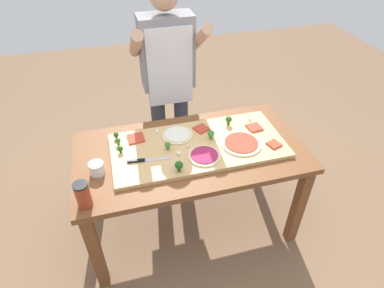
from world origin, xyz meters
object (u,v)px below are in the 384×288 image
cheese_crumble_b (188,147)px  cheese_crumble_c (179,154)px  prep_table (190,162)px  pizza_slice_near_left (201,129)px  chefs_knife (143,160)px  pizza_whole_white_garlic (178,135)px  pizza_slice_far_left (274,144)px  broccoli_floret_back_left (229,120)px  pizza_slice_center (254,127)px  cheese_crumble_a (158,132)px  sauce_jar (83,195)px  broccoli_floret_back_mid (168,145)px  pizza_whole_beet_magenta (204,155)px  pizza_whole_tomato_red (241,143)px  broccoli_floret_front_left (118,141)px  broccoli_floret_center_right (211,134)px  broccoli_floret_back_right (179,166)px  pizza_slice_far_right (136,138)px  broccoli_floret_front_mid (120,149)px  broccoli_floret_front_right (116,135)px  flour_cup (97,169)px  cook_center (168,74)px  cheese_crumble_d (250,119)px

cheese_crumble_b → cheese_crumble_c: (-0.08, -0.06, 0.00)m
prep_table → pizza_slice_near_left: pizza_slice_near_left is taller
chefs_knife → pizza_whole_white_garlic: same height
pizza_slice_far_left → broccoli_floret_back_left: (-0.21, 0.30, 0.04)m
pizza_whole_white_garlic → pizza_slice_center: (0.55, -0.06, -0.00)m
prep_table → cheese_crumble_b: size_ratio=115.72×
pizza_whole_white_garlic → cheese_crumble_a: cheese_crumble_a is taller
pizza_slice_far_left → sauce_jar: (-1.23, -0.18, 0.05)m
broccoli_floret_back_mid → cheese_crumble_a: bearing=99.2°
pizza_slice_far_left → pizza_whole_beet_magenta: bearing=178.7°
pizza_whole_tomato_red → cheese_crumble_b: (-0.36, 0.06, -0.00)m
pizza_whole_beet_magenta → broccoli_floret_front_left: (-0.52, 0.27, 0.02)m
broccoli_floret_center_right → broccoli_floret_back_right: broccoli_floret_back_right is taller
pizza_whole_white_garlic → pizza_slice_far_left: 0.66m
pizza_slice_far_left → broccoli_floret_back_right: (-0.67, -0.08, 0.04)m
chefs_knife → broccoli_floret_back_mid: broccoli_floret_back_mid is taller
broccoli_floret_center_right → pizza_slice_center: bearing=5.8°
broccoli_floret_front_left → pizza_slice_far_right: bearing=14.5°
cheese_crumble_a → pizza_slice_far_left: bearing=-25.0°
pizza_whole_white_garlic → pizza_slice_far_right: bearing=172.3°
pizza_whole_beet_magenta → cheese_crumble_b: (-0.08, 0.12, -0.00)m
pizza_whole_white_garlic → broccoli_floret_front_mid: 0.41m
broccoli_floret_front_right → broccoli_floret_back_right: size_ratio=0.68×
broccoli_floret_back_left → broccoli_floret_center_right: 0.21m
broccoli_floret_back_mid → broccoli_floret_back_right: size_ratio=0.82×
cheese_crumble_a → flour_cup: 0.51m
broccoli_floret_back_left → broccoli_floret_front_left: 0.79m
cheese_crumble_b → flour_cup: (-0.59, -0.07, 0.00)m
pizza_slice_far_right → broccoli_floret_back_mid: broccoli_floret_back_mid is taller
broccoli_floret_back_mid → cheese_crumble_a: 0.20m
pizza_whole_white_garlic → pizza_slice_center: bearing=-5.8°
pizza_whole_tomato_red → cheese_crumble_b: size_ratio=20.80×
chefs_knife → cook_center: 0.82m
cheese_crumble_d → cheese_crumble_b: bearing=-160.0°
pizza_whole_beet_magenta → chefs_knife: bearing=171.5°
broccoli_floret_back_left → cheese_crumble_d: size_ratio=4.08×
pizza_slice_center → broccoli_floret_center_right: bearing=-174.2°
pizza_slice_center → pizza_slice_far_left: bearing=-77.2°
pizza_whole_tomato_red → pizza_slice_center: pizza_whole_tomato_red is taller
broccoli_floret_back_left → cheese_crumble_c: (-0.43, -0.24, -0.03)m
chefs_knife → cheese_crumble_c: 0.23m
pizza_slice_near_left → broccoli_floret_back_right: 0.46m
chefs_knife → pizza_slice_center: (0.82, 0.14, -0.00)m
pizza_slice_center → broccoli_floret_back_right: bearing=-155.0°
pizza_slice_near_left → broccoli_floret_center_right: 0.13m
pizza_slice_far_right → broccoli_floret_back_left: 0.67m
pizza_whole_beet_magenta → broccoli_floret_back_left: (0.27, 0.29, 0.03)m
prep_table → pizza_whole_tomato_red: pizza_whole_tomato_red is taller
pizza_slice_far_right → cheese_crumble_d: 0.85m
broccoli_floret_center_right → cheese_crumble_d: size_ratio=3.98×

